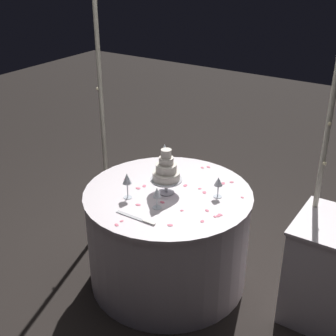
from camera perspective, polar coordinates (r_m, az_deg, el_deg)
name	(u,v)px	position (r m, az deg, el deg)	size (l,w,h in m)	color
ground_plane	(168,277)	(3.62, 0.00, -13.33)	(12.00, 12.00, 0.00)	black
decorative_arch	(199,87)	(3.26, 3.86, 9.95)	(1.88, 0.05, 2.17)	#B7B29E
main_table	(168,237)	(3.40, 0.00, -8.49)	(1.18, 1.18, 0.74)	white
side_table	(332,272)	(3.26, 19.62, -12.04)	(0.53, 0.53, 0.73)	white
tiered_cake	(166,171)	(3.12, -0.22, -0.43)	(0.22, 0.22, 0.33)	silver
wine_glass_0	(165,149)	(3.60, -0.43, 2.37)	(0.06, 0.06, 0.15)	silver
wine_glass_1	(218,183)	(3.11, 6.26, -1.81)	(0.06, 0.06, 0.15)	silver
wine_glass_2	(157,194)	(2.97, -1.39, -3.19)	(0.06, 0.06, 0.15)	silver
wine_glass_3	(127,180)	(3.08, -5.10, -1.45)	(0.06, 0.06, 0.18)	silver
cake_knife	(138,219)	(2.91, -3.76, -6.29)	(0.30, 0.02, 0.01)	silver
rose_petal_0	(138,205)	(3.06, -3.72, -4.56)	(0.04, 0.03, 0.00)	#EA6B84
rose_petal_1	(126,179)	(3.39, -5.27, -1.39)	(0.04, 0.03, 0.00)	#EA6B84
rose_petal_2	(200,189)	(3.25, 3.96, -2.56)	(0.03, 0.02, 0.00)	#EA6B84
rose_petal_3	(208,167)	(3.57, 5.04, 0.13)	(0.04, 0.03, 0.00)	#EA6B84
rose_petal_4	(202,168)	(3.55, 4.28, 0.06)	(0.03, 0.02, 0.00)	#EA6B84
rose_petal_5	(117,225)	(2.86, -6.39, -7.02)	(0.03, 0.02, 0.00)	#EA6B84
rose_petal_6	(202,221)	(2.89, 4.28, -6.60)	(0.03, 0.02, 0.00)	#EA6B84
rose_petal_7	(138,188)	(3.26, -3.72, -2.51)	(0.04, 0.03, 0.00)	#EA6B84
rose_petal_8	(242,197)	(3.18, 9.20, -3.62)	(0.03, 0.02, 0.00)	#EA6B84
rose_petal_9	(218,216)	(2.95, 6.27, -5.91)	(0.03, 0.02, 0.00)	#EA6B84
rose_petal_10	(170,225)	(2.84, 0.27, -7.09)	(0.04, 0.03, 0.00)	#EA6B84
rose_petal_11	(223,183)	(3.34, 6.85, -1.90)	(0.04, 0.03, 0.00)	#EA6B84
rose_petal_12	(182,210)	(2.99, 1.72, -5.28)	(0.03, 0.02, 0.00)	#EA6B84
rose_petal_13	(122,221)	(2.90, -5.77, -6.56)	(0.03, 0.02, 0.00)	#EA6B84
rose_petal_14	(185,185)	(3.29, 2.17, -2.17)	(0.04, 0.03, 0.00)	#EA6B84
rose_petal_15	(220,215)	(2.96, 6.50, -5.77)	(0.03, 0.02, 0.00)	#EA6B84
rose_petal_16	(215,217)	(2.94, 5.84, -6.01)	(0.03, 0.02, 0.00)	#EA6B84
rose_petal_17	(144,186)	(3.28, -2.96, -2.23)	(0.04, 0.03, 0.00)	#EA6B84
rose_petal_18	(162,202)	(3.08, -0.71, -4.27)	(0.04, 0.03, 0.00)	#EA6B84
rose_petal_19	(232,182)	(3.36, 7.90, -1.73)	(0.03, 0.02, 0.00)	#EA6B84
rose_petal_20	(207,210)	(3.00, 4.87, -5.27)	(0.03, 0.02, 0.00)	#EA6B84
rose_petal_21	(204,192)	(3.21, 4.54, -3.03)	(0.04, 0.03, 0.00)	#EA6B84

